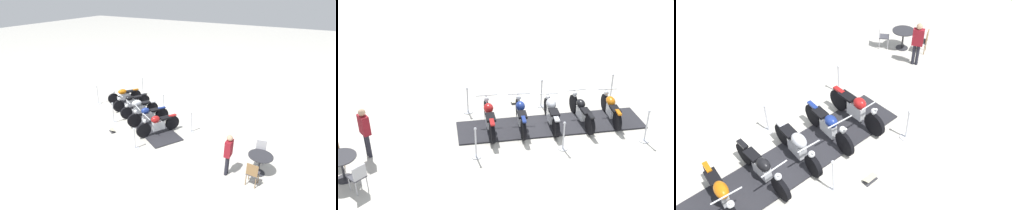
{
  "view_description": "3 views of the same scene",
  "coord_description": "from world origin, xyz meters",
  "views": [
    {
      "loc": [
        -10.57,
        -7.79,
        6.49
      ],
      "look_at": [
        0.19,
        -1.66,
        0.96
      ],
      "focal_mm": 28.55,
      "sensor_mm": 36.0,
      "label": 1
    },
    {
      "loc": [
        8.53,
        -9.31,
        7.51
      ],
      "look_at": [
        -0.97,
        -1.25,
        0.86
      ],
      "focal_mm": 44.25,
      "sensor_mm": 36.0,
      "label": 2
    },
    {
      "loc": [
        -3.02,
        5.7,
        7.15
      ],
      "look_at": [
        -0.75,
        -1.85,
        0.61
      ],
      "focal_mm": 36.84,
      "sensor_mm": 36.0,
      "label": 3
    }
  ],
  "objects": [
    {
      "name": "ground_plane",
      "position": [
        0.0,
        0.0,
        0.0
      ],
      "size": [
        80.0,
        80.0,
        0.0
      ],
      "primitive_type": "plane",
      "color": "beige"
    },
    {
      "name": "display_platform",
      "position": [
        0.0,
        0.0,
        0.02
      ],
      "size": [
        4.62,
        6.39,
        0.05
      ],
      "primitive_type": "cube",
      "rotation": [
        0.0,
        0.0,
        -2.11
      ],
      "color": "#28282D",
      "rests_on": "ground_plane"
    },
    {
      "name": "motorcycle_copper",
      "position": [
        1.09,
        1.9,
        0.51
      ],
      "size": [
        1.73,
        1.26,
        0.95
      ],
      "rotation": [
        0.0,
        0.0,
        -3.75
      ],
      "color": "black",
      "rests_on": "display_platform"
    },
    {
      "name": "motorcycle_black",
      "position": [
        0.53,
        0.95,
        0.49
      ],
      "size": [
        2.02,
        1.22,
        0.97
      ],
      "rotation": [
        0.0,
        0.0,
        -3.64
      ],
      "color": "black",
      "rests_on": "display_platform"
    },
    {
      "name": "motorcycle_chrome",
      "position": [
        -0.03,
        0.02,
        0.53
      ],
      "size": [
        1.84,
        1.3,
        0.93
      ],
      "rotation": [
        0.0,
        0.0,
        -3.74
      ],
      "color": "black",
      "rests_on": "display_platform"
    },
    {
      "name": "motorcycle_navy",
      "position": [
        -0.58,
        -0.92,
        0.54
      ],
      "size": [
        1.87,
        1.34,
        1.04
      ],
      "rotation": [
        0.0,
        0.0,
        -3.75
      ],
      "color": "black",
      "rests_on": "display_platform"
    },
    {
      "name": "motorcycle_maroon",
      "position": [
        -1.14,
        -1.86,
        0.54
      ],
      "size": [
        1.99,
        1.27,
        1.05
      ],
      "rotation": [
        0.0,
        0.0,
        -3.68
      ],
      "color": "black",
      "rests_on": "display_platform"
    },
    {
      "name": "stanchion_right_front",
      "position": [
        0.16,
        3.15,
        0.37
      ],
      "size": [
        0.33,
        0.33,
        1.14
      ],
      "color": "silver",
      "rests_on": "ground_plane"
    },
    {
      "name": "stanchion_left_mid",
      "position": [
        1.26,
        -0.75,
        0.33
      ],
      "size": [
        0.31,
        0.31,
        1.01
      ],
      "color": "silver",
      "rests_on": "ground_plane"
    },
    {
      "name": "stanchion_right_rear",
      "position": [
        -2.69,
        -1.65,
        0.3
      ],
      "size": [
        0.35,
        0.35,
        1.02
      ],
      "color": "silver",
      "rests_on": "ground_plane"
    },
    {
      "name": "stanchion_left_front",
      "position": [
        2.69,
        1.65,
        0.37
      ],
      "size": [
        0.34,
        0.34,
        1.16
      ],
      "color": "silver",
      "rests_on": "ground_plane"
    },
    {
      "name": "stanchion_right_mid",
      "position": [
        -1.26,
        0.75,
        0.39
      ],
      "size": [
        0.3,
        0.3,
        1.13
      ],
      "color": "silver",
      "rests_on": "ground_plane"
    },
    {
      "name": "stanchion_left_rear",
      "position": [
        -0.16,
        -3.15,
        0.38
      ],
      "size": [
        0.29,
        0.29,
        1.08
      ],
      "color": "silver",
      "rests_on": "ground_plane"
    },
    {
      "name": "info_placard",
      "position": [
        -2.06,
        0.18,
        0.06
      ],
      "size": [
        0.37,
        0.44,
        0.18
      ],
      "rotation": [
        0.0,
        0.0,
        1.03
      ],
      "color": "#333338",
      "rests_on": "ground_plane"
    },
    {
      "name": "cafe_table",
      "position": [
        -1.74,
        -6.7,
        0.6
      ],
      "size": [
        0.9,
        0.9,
        0.78
      ],
      "color": "#2D2D33",
      "rests_on": "ground_plane"
    },
    {
      "name": "cafe_chair_across_table",
      "position": [
        -0.94,
        -6.56,
        0.52
      ],
      "size": [
        0.46,
        0.46,
        0.89
      ],
      "rotation": [
        0.0,
        0.0,
        -2.97
      ],
      "color": "#B7B7BC",
      "rests_on": "ground_plane"
    },
    {
      "name": "bystander_person",
      "position": [
        -2.39,
        -5.66,
        0.99
      ],
      "size": [
        0.4,
        0.22,
        1.67
      ],
      "rotation": [
        0.0,
        0.0,
        1.58
      ],
      "color": "#23232D",
      "rests_on": "ground_plane"
    }
  ]
}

